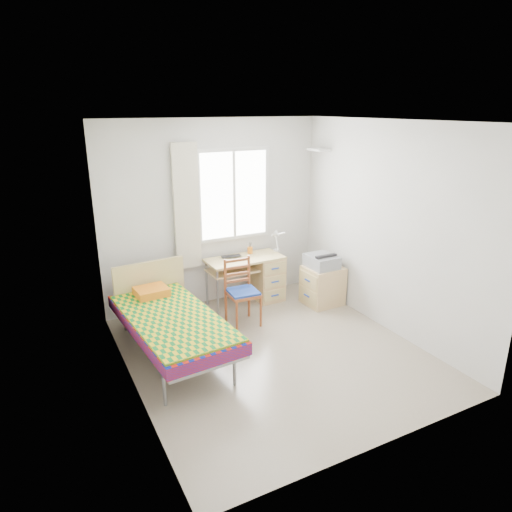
{
  "coord_description": "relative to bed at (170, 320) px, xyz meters",
  "views": [
    {
      "loc": [
        -2.35,
        -4.08,
        2.74
      ],
      "look_at": [
        0.04,
        0.55,
        1.02
      ],
      "focal_mm": 32.0,
      "sensor_mm": 36.0,
      "label": 1
    }
  ],
  "objects": [
    {
      "name": "printer",
      "position": [
        2.34,
        0.35,
        0.24
      ],
      "size": [
        0.38,
        0.43,
        0.19
      ],
      "rotation": [
        0.0,
        0.0,
        0.01
      ],
      "color": "gray",
      "rests_on": "cabinet"
    },
    {
      "name": "floor",
      "position": [
        1.05,
        -0.57,
        -0.41
      ],
      "size": [
        3.5,
        3.5,
        0.0
      ],
      "primitive_type": "plane",
      "color": "#BCAD93",
      "rests_on": "ground"
    },
    {
      "name": "chair",
      "position": [
        1.06,
        0.32,
        0.08
      ],
      "size": [
        0.4,
        0.4,
        0.88
      ],
      "rotation": [
        0.0,
        0.0,
        -0.05
      ],
      "color": "brown",
      "rests_on": "floor"
    },
    {
      "name": "window",
      "position": [
        1.35,
        1.16,
        1.14
      ],
      "size": [
        1.1,
        0.04,
        1.3
      ],
      "color": "white",
      "rests_on": "wall_back"
    },
    {
      "name": "cabinet",
      "position": [
        2.36,
        0.34,
        -0.13
      ],
      "size": [
        0.53,
        0.47,
        0.56
      ],
      "rotation": [
        0.0,
        0.0,
        0.03
      ],
      "color": "#D7BA6E",
      "rests_on": "floor"
    },
    {
      "name": "wall_left",
      "position": [
        -0.55,
        -0.57,
        0.89
      ],
      "size": [
        0.0,
        3.5,
        3.5
      ],
      "primitive_type": "plane",
      "rotation": [
        1.57,
        0.0,
        1.57
      ],
      "color": "silver",
      "rests_on": "ground"
    },
    {
      "name": "curtain",
      "position": [
        0.63,
        1.11,
        1.04
      ],
      "size": [
        0.35,
        0.05,
        1.7
      ],
      "primitive_type": "cube",
      "color": "beige",
      "rests_on": "wall_back"
    },
    {
      "name": "floating_shelf",
      "position": [
        2.54,
        0.83,
        1.74
      ],
      "size": [
        0.2,
        0.32,
        0.03
      ],
      "primitive_type": "cube",
      "color": "white",
      "rests_on": "wall_right"
    },
    {
      "name": "ceiling",
      "position": [
        1.05,
        -0.57,
        2.19
      ],
      "size": [
        3.5,
        3.5,
        0.0
      ],
      "primitive_type": "plane",
      "rotation": [
        3.14,
        0.0,
        0.0
      ],
      "color": "white",
      "rests_on": "wall_back"
    },
    {
      "name": "task_lamp",
      "position": [
        1.88,
        0.83,
        0.51
      ],
      "size": [
        0.22,
        0.31,
        0.37
      ],
      "rotation": [
        0.0,
        0.0,
        0.06
      ],
      "color": "white",
      "rests_on": "desk"
    },
    {
      "name": "bed",
      "position": [
        0.0,
        0.0,
        0.0
      ],
      "size": [
        1.07,
        2.03,
        0.85
      ],
      "rotation": [
        0.0,
        0.0,
        0.08
      ],
      "color": "#909498",
      "rests_on": "floor"
    },
    {
      "name": "pen_cup",
      "position": [
        1.54,
        1.03,
        0.32
      ],
      "size": [
        0.09,
        0.09,
        0.09
      ],
      "primitive_type": "cylinder",
      "rotation": [
        0.0,
        0.0,
        -0.17
      ],
      "color": "orange",
      "rests_on": "desk"
    },
    {
      "name": "book",
      "position": [
        1.14,
        0.91,
        0.18
      ],
      "size": [
        0.23,
        0.27,
        0.02
      ],
      "primitive_type": "imported",
      "rotation": [
        0.0,
        0.0,
        0.37
      ],
      "color": "gray",
      "rests_on": "desk"
    },
    {
      "name": "laptop",
      "position": [
        1.21,
        0.95,
        0.29
      ],
      "size": [
        0.31,
        0.22,
        0.02
      ],
      "primitive_type": "imported",
      "rotation": [
        0.0,
        0.0,
        -0.13
      ],
      "color": "black",
      "rests_on": "desk"
    },
    {
      "name": "wall_back",
      "position": [
        1.05,
        1.18,
        0.89
      ],
      "size": [
        3.2,
        0.0,
        3.2
      ],
      "primitive_type": "plane",
      "rotation": [
        1.57,
        0.0,
        0.0
      ],
      "color": "silver",
      "rests_on": "ground"
    },
    {
      "name": "desk",
      "position": [
        1.66,
        0.88,
        -0.04
      ],
      "size": [
        1.11,
        0.53,
        0.69
      ],
      "rotation": [
        0.0,
        0.0,
        0.02
      ],
      "color": "#D8BB71",
      "rests_on": "floor"
    },
    {
      "name": "wall_right",
      "position": [
        2.65,
        -0.57,
        0.89
      ],
      "size": [
        0.0,
        3.5,
        3.5
      ],
      "primitive_type": "plane",
      "rotation": [
        1.57,
        0.0,
        -1.57
      ],
      "color": "silver",
      "rests_on": "ground"
    }
  ]
}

